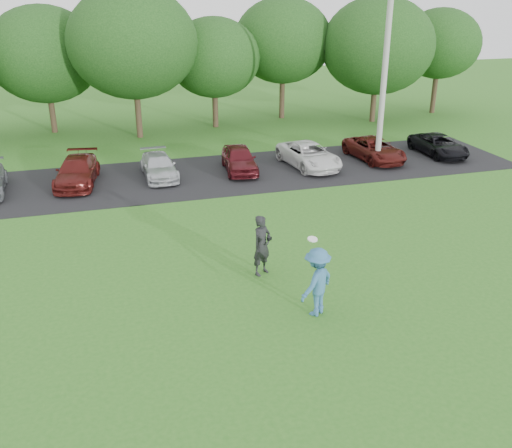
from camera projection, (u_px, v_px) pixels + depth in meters
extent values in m
plane|color=#2C6A1E|center=(291.00, 313.00, 15.92)|extent=(100.00, 100.00, 0.00)
cube|color=black|center=(200.00, 176.00, 27.42)|extent=(32.00, 6.50, 0.03)
cylinder|color=#A4A39F|center=(386.00, 54.00, 26.94)|extent=(0.28, 0.28, 10.94)
imported|color=#336692|center=(317.00, 282.00, 15.54)|extent=(1.47, 1.33, 1.98)
cylinder|color=white|center=(313.00, 239.00, 15.10)|extent=(0.27, 0.27, 0.08)
imported|color=black|center=(262.00, 245.00, 17.75)|extent=(0.85, 0.78, 1.96)
cube|color=black|center=(269.00, 239.00, 17.53)|extent=(0.17, 0.16, 0.10)
imported|color=#4F1311|center=(77.00, 171.00, 26.02)|extent=(2.32, 4.36, 1.20)
imported|color=#B5B8BC|center=(159.00, 166.00, 27.01)|extent=(1.58, 3.70, 1.06)
imported|color=#4F1117|center=(239.00, 159.00, 27.82)|extent=(1.84, 3.81, 1.25)
imported|color=silver|center=(309.00, 155.00, 28.56)|extent=(2.48, 4.48, 1.19)
imported|color=#4A1310|center=(374.00, 149.00, 29.71)|extent=(2.20, 4.22, 1.14)
imported|color=black|center=(439.00, 145.00, 30.60)|extent=(1.83, 3.91, 1.08)
cylinder|color=#38281C|center=(53.00, 115.00, 35.27)|extent=(0.36, 0.36, 2.20)
ellipsoid|color=#214C19|center=(44.00, 54.00, 33.88)|extent=(6.68, 6.68, 5.68)
cylinder|color=#38281C|center=(139.00, 115.00, 34.00)|extent=(0.36, 0.36, 2.70)
ellipsoid|color=#214C19|center=(133.00, 43.00, 32.41)|extent=(7.42, 7.42, 6.31)
cylinder|color=#38281C|center=(215.00, 110.00, 36.64)|extent=(0.36, 0.36, 2.20)
ellipsoid|color=#214C19|center=(214.00, 57.00, 35.38)|extent=(5.76, 5.76, 4.90)
cylinder|color=#38281C|center=(282.00, 98.00, 39.08)|extent=(0.36, 0.36, 2.70)
ellipsoid|color=#214C19|center=(283.00, 40.00, 37.62)|extent=(6.50, 6.50, 5.53)
cylinder|color=#38281C|center=(373.00, 105.00, 38.13)|extent=(0.36, 0.36, 2.20)
ellipsoid|color=#214C19|center=(378.00, 46.00, 36.66)|extent=(7.24, 7.24, 6.15)
cylinder|color=#38281C|center=(434.00, 94.00, 40.70)|extent=(0.36, 0.36, 2.70)
ellipsoid|color=#214C19|center=(440.00, 43.00, 39.38)|extent=(5.58, 5.58, 4.74)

